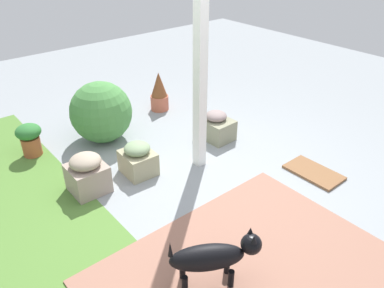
% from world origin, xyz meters
% --- Properties ---
extents(ground_plane, '(12.00, 12.00, 0.00)m').
position_xyz_m(ground_plane, '(0.00, 0.00, 0.00)').
color(ground_plane, gray).
extents(brick_path, '(1.80, 2.40, 0.02)m').
position_xyz_m(brick_path, '(-1.12, 0.51, 0.01)').
color(brick_path, '#956654').
rests_on(brick_path, ground).
extents(porch_pillar, '(0.11, 0.11, 2.51)m').
position_xyz_m(porch_pillar, '(0.41, -0.27, 1.26)').
color(porch_pillar, white).
rests_on(porch_pillar, ground).
extents(stone_planter_nearest, '(0.47, 0.36, 0.39)m').
position_xyz_m(stone_planter_nearest, '(0.75, -0.85, 0.17)').
color(stone_planter_nearest, gray).
rests_on(stone_planter_nearest, ground).
extents(stone_planter_mid, '(0.39, 0.35, 0.39)m').
position_xyz_m(stone_planter_mid, '(0.71, 0.39, 0.18)').
color(stone_planter_mid, tan).
rests_on(stone_planter_mid, ground).
extents(stone_planter_far, '(0.38, 0.38, 0.44)m').
position_xyz_m(stone_planter_far, '(0.77, 0.98, 0.21)').
color(stone_planter_far, gray).
rests_on(stone_planter_far, ground).
extents(round_shrub, '(0.79, 0.79, 0.79)m').
position_xyz_m(round_shrub, '(1.67, 0.31, 0.40)').
color(round_shrub, '#468440').
rests_on(round_shrub, ground).
extents(terracotta_pot_spiky, '(0.27, 0.27, 0.60)m').
position_xyz_m(terracotta_pot_spiky, '(1.96, -0.80, 0.28)').
color(terracotta_pot_spiky, '#B55A44').
rests_on(terracotta_pot_spiky, ground).
extents(terracotta_pot_broad, '(0.30, 0.30, 0.41)m').
position_xyz_m(terracotta_pot_broad, '(1.88, 1.18, 0.24)').
color(terracotta_pot_broad, '#A95331').
rests_on(terracotta_pot_broad, ground).
extents(dog, '(0.49, 0.68, 0.50)m').
position_xyz_m(dog, '(-0.98, 0.78, 0.29)').
color(dog, black).
rests_on(dog, ground).
extents(doormat, '(0.63, 0.37, 0.03)m').
position_xyz_m(doormat, '(-0.59, -1.15, 0.01)').
color(doormat, brown).
rests_on(doormat, ground).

